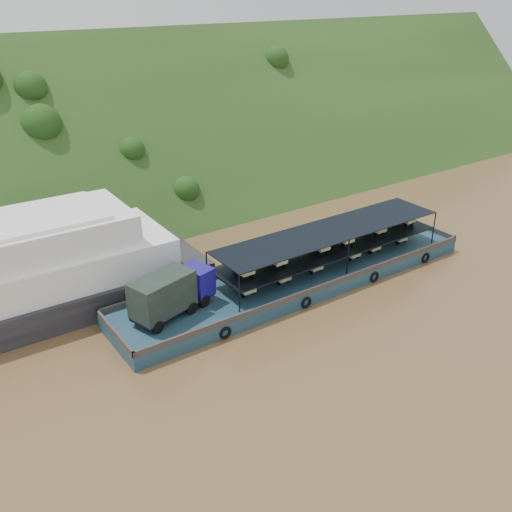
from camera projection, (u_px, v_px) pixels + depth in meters
ground at (294, 295)px, 49.93m from camera, size 160.00×160.00×0.00m
hillside at (128, 186)px, 76.52m from camera, size 140.00×39.60×39.60m
cargo_barge at (287, 277)px, 50.44m from camera, size 35.00×7.18×4.82m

